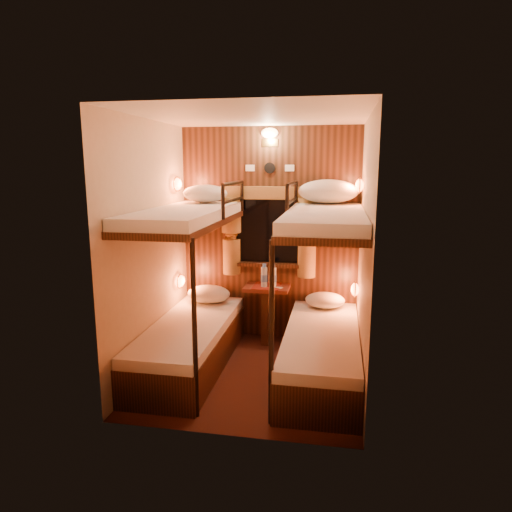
% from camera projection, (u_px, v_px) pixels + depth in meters
% --- Properties ---
extents(floor, '(2.10, 2.10, 0.00)m').
position_uv_depth(floor, '(253.00, 373.00, 4.41)').
color(floor, '#35180E').
rests_on(floor, ground).
extents(ceiling, '(2.10, 2.10, 0.00)m').
position_uv_depth(ceiling, '(252.00, 116.00, 3.94)').
color(ceiling, silver).
rests_on(ceiling, wall_back).
extents(wall_back, '(2.40, 0.00, 2.40)m').
position_uv_depth(wall_back, '(270.00, 235.00, 5.19)').
color(wall_back, '#C6B293').
rests_on(wall_back, floor).
extents(wall_front, '(2.40, 0.00, 2.40)m').
position_uv_depth(wall_front, '(224.00, 279.00, 3.16)').
color(wall_front, '#C6B293').
rests_on(wall_front, floor).
extents(wall_left, '(0.00, 2.40, 2.40)m').
position_uv_depth(wall_left, '(150.00, 248.00, 4.35)').
color(wall_left, '#C6B293').
rests_on(wall_left, floor).
extents(wall_right, '(0.00, 2.40, 2.40)m').
position_uv_depth(wall_right, '(364.00, 255.00, 4.00)').
color(wall_right, '#C6B293').
rests_on(wall_right, floor).
extents(back_panel, '(2.00, 0.03, 2.40)m').
position_uv_depth(back_panel, '(270.00, 235.00, 5.18)').
color(back_panel, black).
rests_on(back_panel, floor).
extents(bunk_left, '(0.72, 1.90, 1.82)m').
position_uv_depth(bunk_left, '(189.00, 312.00, 4.48)').
color(bunk_left, black).
rests_on(bunk_left, floor).
extents(bunk_right, '(0.72, 1.90, 1.82)m').
position_uv_depth(bunk_right, '(322.00, 320.00, 4.26)').
color(bunk_right, black).
rests_on(bunk_right, floor).
extents(window, '(1.00, 0.12, 0.79)m').
position_uv_depth(window, '(269.00, 237.00, 5.15)').
color(window, black).
rests_on(window, back_panel).
extents(curtains, '(1.10, 0.22, 1.00)m').
position_uv_depth(curtains, '(269.00, 230.00, 5.10)').
color(curtains, brown).
rests_on(curtains, back_panel).
extents(back_fixtures, '(0.54, 0.09, 0.48)m').
position_uv_depth(back_fixtures, '(270.00, 140.00, 4.94)').
color(back_fixtures, black).
rests_on(back_fixtures, back_panel).
extents(reading_lamps, '(2.00, 0.20, 1.25)m').
position_uv_depth(reading_lamps, '(265.00, 236.00, 4.85)').
color(reading_lamps, '#FF6026').
rests_on(reading_lamps, wall_left).
extents(table, '(0.50, 0.34, 0.66)m').
position_uv_depth(table, '(267.00, 306.00, 5.15)').
color(table, '#502112').
rests_on(table, floor).
extents(bottle_left, '(0.08, 0.08, 0.26)m').
position_uv_depth(bottle_left, '(264.00, 277.00, 5.05)').
color(bottle_left, '#99BFE5').
rests_on(bottle_left, table).
extents(bottle_right, '(0.08, 0.08, 0.26)m').
position_uv_depth(bottle_right, '(273.00, 277.00, 5.04)').
color(bottle_right, '#99BFE5').
rests_on(bottle_right, table).
extents(sachet_a, '(0.09, 0.08, 0.01)m').
position_uv_depth(sachet_a, '(279.00, 288.00, 5.03)').
color(sachet_a, silver).
rests_on(sachet_a, table).
extents(sachet_b, '(0.07, 0.05, 0.00)m').
position_uv_depth(sachet_b, '(271.00, 285.00, 5.16)').
color(sachet_b, silver).
rests_on(sachet_b, table).
extents(pillow_lower_left, '(0.49, 0.35, 0.19)m').
position_uv_depth(pillow_lower_left, '(209.00, 294.00, 5.15)').
color(pillow_lower_left, silver).
rests_on(pillow_lower_left, bunk_left).
extents(pillow_lower_right, '(0.43, 0.31, 0.17)m').
position_uv_depth(pillow_lower_right, '(325.00, 300.00, 4.95)').
color(pillow_lower_right, silver).
rests_on(pillow_lower_right, bunk_right).
extents(pillow_upper_left, '(0.48, 0.35, 0.19)m').
position_uv_depth(pillow_upper_left, '(205.00, 194.00, 4.88)').
color(pillow_upper_left, silver).
rests_on(pillow_upper_left, bunk_left).
extents(pillow_upper_right, '(0.63, 0.45, 0.25)m').
position_uv_depth(pillow_upper_right, '(328.00, 191.00, 4.76)').
color(pillow_upper_right, silver).
rests_on(pillow_upper_right, bunk_right).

